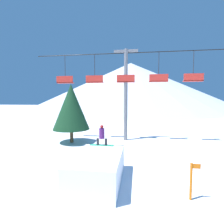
# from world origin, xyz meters

# --- Properties ---
(ground_plane) EXTENTS (220.00, 220.00, 0.00)m
(ground_plane) POSITION_xyz_m (0.00, 0.00, 0.00)
(ground_plane) COLOR white
(mountain_ridge) EXTENTS (85.26, 85.26, 20.04)m
(mountain_ridge) POSITION_xyz_m (0.00, 70.33, 10.02)
(mountain_ridge) COLOR silver
(mountain_ridge) RESTS_ON ground_plane
(snow_ramp) EXTENTS (2.36, 4.03, 1.42)m
(snow_ramp) POSITION_xyz_m (1.21, 0.44, 0.71)
(snow_ramp) COLOR white
(snow_ramp) RESTS_ON ground_plane
(snowboarder) EXTENTS (1.45, 0.32, 1.25)m
(snowboarder) POSITION_xyz_m (1.06, 2.20, 2.03)
(snowboarder) COLOR #1E9E6B
(snowboarder) RESTS_ON snow_ramp
(chairlift) EXTENTS (19.01, 0.44, 9.24)m
(chairlift) POSITION_xyz_m (1.97, 9.86, 5.67)
(chairlift) COLOR slate
(chairlift) RESTS_ON ground_plane
(pine_tree_near) EXTENTS (3.51, 3.51, 5.68)m
(pine_tree_near) POSITION_xyz_m (-3.16, 8.05, 3.49)
(pine_tree_near) COLOR #4C3823
(pine_tree_near) RESTS_ON ground_plane
(trail_marker) EXTENTS (0.41, 0.10, 1.58)m
(trail_marker) POSITION_xyz_m (5.45, -0.55, 0.84)
(trail_marker) COLOR orange
(trail_marker) RESTS_ON ground_plane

